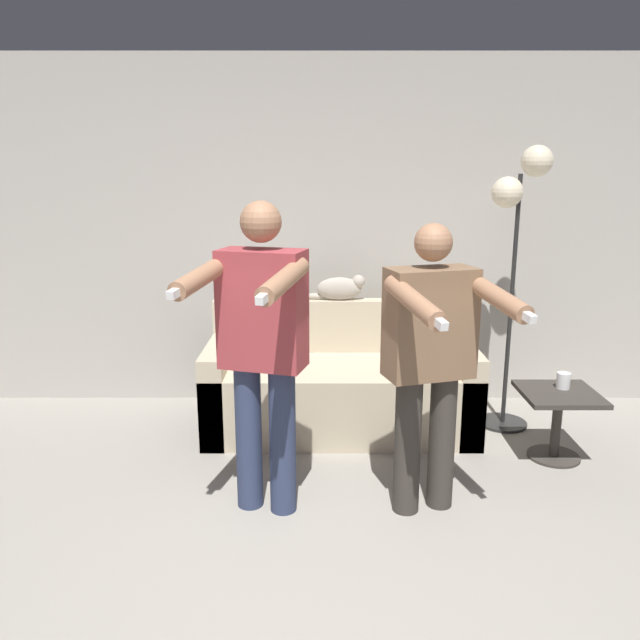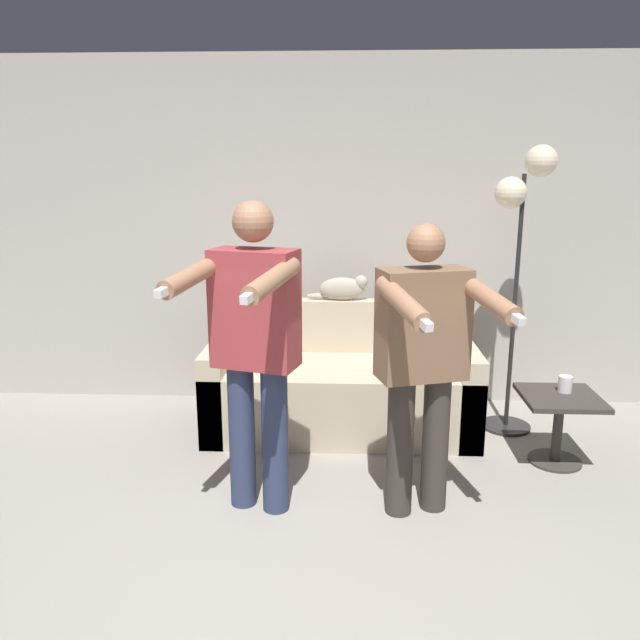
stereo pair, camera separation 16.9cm
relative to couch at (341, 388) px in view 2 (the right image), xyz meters
name	(u,v)px [view 2 (the right image)]	position (x,y,z in m)	size (l,w,h in m)	color
wall_back	(326,235)	(-0.12, 0.60, 1.01)	(10.00, 0.05, 2.60)	#B7B2A8
couch	(341,388)	(0.00, 0.00, 0.00)	(1.84, 0.81, 0.86)	beige
person_left	(254,340)	(-0.44, -1.11, 0.65)	(0.61, 0.76, 1.64)	#2D3856
person_right	(423,354)	(0.42, -1.11, 0.59)	(0.63, 0.77, 1.53)	#38332D
cat	(343,288)	(0.01, 0.30, 0.65)	(0.45, 0.12, 0.18)	#B7AD9E
floor_lamp	(523,216)	(1.18, 0.04, 1.19)	(0.39, 0.34, 1.94)	black
side_table	(559,414)	(1.35, -0.49, 0.03)	(0.46, 0.46, 0.44)	#38332D
cup	(565,384)	(1.39, -0.43, 0.20)	(0.08, 0.08, 0.10)	white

